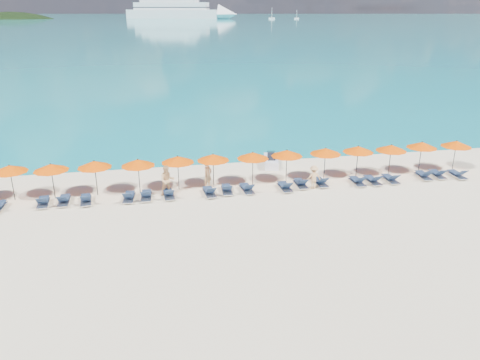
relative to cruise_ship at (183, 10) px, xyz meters
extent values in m
plane|color=beige|center=(-38.63, -541.07, -9.20)|extent=(1400.00, 1400.00, 0.00)
cube|color=#1FA9B2|center=(-38.63, 118.93, -9.20)|extent=(1600.00, 1300.00, 0.01)
ellipsoid|color=black|center=(-188.63, 18.93, -44.20)|extent=(162.00, 126.00, 85.50)
cube|color=silver|center=(-10.48, 4.20, -4.39)|extent=(105.41, 57.23, 9.62)
cone|color=silver|center=(48.47, -19.42, -4.39)|extent=(27.52, 27.52, 21.17)
cube|color=silver|center=(-12.27, 4.92, 4.27)|extent=(84.69, 46.68, 7.70)
cube|color=silver|center=(-14.06, 5.63, 10.04)|extent=(66.29, 37.80, 4.81)
cube|color=black|center=(-12.27, 4.92, 2.83)|extent=(85.74, 47.25, 0.87)
cube|color=black|center=(-12.27, 4.92, 6.19)|extent=(83.63, 46.10, 0.87)
cube|color=silver|center=(92.05, -46.81, -8.34)|extent=(6.47, 2.16, 1.72)
cylinder|color=silver|center=(92.05, -46.81, -2.73)|extent=(0.39, 0.39, 10.78)
cube|color=silver|center=(122.04, -40.63, -8.50)|extent=(5.25, 1.75, 1.40)
cylinder|color=silver|center=(122.04, -40.63, -3.95)|extent=(0.32, 0.32, 8.75)
cube|color=white|center=(-35.15, -532.25, -8.88)|extent=(1.48, 2.75, 0.60)
cube|color=black|center=(-35.20, -532.47, -8.44)|extent=(0.75, 1.17, 0.38)
cylinder|color=black|center=(-35.02, -531.62, -8.28)|extent=(0.60, 0.18, 0.07)
imported|color=tan|center=(-40.34, -535.89, -8.32)|extent=(0.77, 0.74, 1.77)
imported|color=tan|center=(-42.95, -536.67, -8.24)|extent=(1.00, 0.66, 1.93)
imported|color=tan|center=(-33.67, -537.35, -8.42)|extent=(1.02, 0.49, 1.57)
cylinder|color=black|center=(-52.18, -535.69, -8.10)|extent=(0.05, 0.05, 2.20)
cone|color=#E64C00|center=(-52.18, -535.69, -7.18)|extent=(2.10, 2.10, 0.42)
sphere|color=black|center=(-52.18, -535.69, -6.96)|extent=(0.08, 0.08, 0.08)
cylinder|color=black|center=(-49.80, -535.91, -8.10)|extent=(0.05, 0.05, 2.20)
cone|color=#E64C00|center=(-49.80, -535.91, -7.18)|extent=(2.10, 2.10, 0.42)
sphere|color=black|center=(-49.80, -535.91, -6.96)|extent=(0.08, 0.08, 0.08)
cylinder|color=black|center=(-47.29, -535.80, -8.10)|extent=(0.05, 0.05, 2.20)
cone|color=#E64C00|center=(-47.29, -535.80, -7.18)|extent=(2.10, 2.10, 0.42)
sphere|color=black|center=(-47.29, -535.80, -6.96)|extent=(0.08, 0.08, 0.08)
cylinder|color=black|center=(-44.67, -535.98, -8.10)|extent=(0.05, 0.05, 2.20)
cone|color=#E64C00|center=(-44.67, -535.98, -7.18)|extent=(2.10, 2.10, 0.42)
sphere|color=black|center=(-44.67, -535.98, -6.96)|extent=(0.08, 0.08, 0.08)
cylinder|color=black|center=(-42.21, -535.78, -8.10)|extent=(0.05, 0.05, 2.20)
cone|color=#E64C00|center=(-42.21, -535.78, -7.18)|extent=(2.10, 2.10, 0.42)
sphere|color=black|center=(-42.21, -535.78, -6.96)|extent=(0.08, 0.08, 0.08)
cylinder|color=black|center=(-39.94, -535.78, -8.10)|extent=(0.05, 0.05, 2.20)
cone|color=#E64C00|center=(-39.94, -535.78, -7.18)|extent=(2.10, 2.10, 0.42)
sphere|color=black|center=(-39.94, -535.78, -6.96)|extent=(0.08, 0.08, 0.08)
cylinder|color=black|center=(-37.35, -535.87, -8.10)|extent=(0.05, 0.05, 2.20)
cone|color=#E64C00|center=(-37.35, -535.87, -7.18)|extent=(2.10, 2.10, 0.42)
sphere|color=black|center=(-37.35, -535.87, -6.96)|extent=(0.08, 0.08, 0.08)
cylinder|color=black|center=(-35.03, -535.79, -8.10)|extent=(0.05, 0.05, 2.20)
cone|color=#E64C00|center=(-35.03, -535.79, -7.18)|extent=(2.10, 2.10, 0.42)
sphere|color=black|center=(-35.03, -535.79, -6.96)|extent=(0.08, 0.08, 0.08)
cylinder|color=black|center=(-32.36, -535.84, -8.10)|extent=(0.05, 0.05, 2.20)
cone|color=#E64C00|center=(-32.36, -535.84, -7.18)|extent=(2.10, 2.10, 0.42)
sphere|color=black|center=(-32.36, -535.84, -6.96)|extent=(0.08, 0.08, 0.08)
cylinder|color=black|center=(-30.01, -535.83, -8.10)|extent=(0.05, 0.05, 2.20)
cone|color=#E64C00|center=(-30.01, -535.83, -7.18)|extent=(2.10, 2.10, 0.42)
sphere|color=black|center=(-30.01, -535.83, -6.96)|extent=(0.08, 0.08, 0.08)
cylinder|color=black|center=(-27.66, -535.97, -8.10)|extent=(0.05, 0.05, 2.20)
cone|color=#E64C00|center=(-27.66, -535.97, -7.18)|extent=(2.10, 2.10, 0.42)
sphere|color=black|center=(-27.66, -535.97, -6.96)|extent=(0.08, 0.08, 0.08)
cylinder|color=black|center=(-25.19, -535.70, -8.10)|extent=(0.05, 0.05, 2.20)
cone|color=#E64C00|center=(-25.19, -535.70, -7.18)|extent=(2.10, 2.10, 0.42)
sphere|color=black|center=(-25.19, -535.70, -6.96)|extent=(0.08, 0.08, 0.08)
cylinder|color=black|center=(-22.64, -535.89, -8.10)|extent=(0.05, 0.05, 2.20)
cone|color=#E64C00|center=(-22.64, -535.89, -7.18)|extent=(2.10, 2.10, 0.42)
sphere|color=black|center=(-22.64, -535.89, -6.96)|extent=(0.08, 0.08, 0.08)
cube|color=silver|center=(-50.30, -536.93, -9.06)|extent=(0.74, 1.74, 0.06)
cube|color=#1C2F4E|center=(-50.31, -536.68, -8.90)|extent=(0.63, 1.14, 0.04)
cube|color=#1C2F4E|center=(-50.26, -537.48, -8.65)|extent=(0.59, 0.58, 0.43)
cube|color=silver|center=(-49.13, -536.89, -9.06)|extent=(0.65, 1.71, 0.06)
cube|color=#1C2F4E|center=(-49.13, -536.64, -8.90)|extent=(0.57, 1.11, 0.04)
cube|color=#1C2F4E|center=(-49.12, -537.44, -8.65)|extent=(0.56, 0.55, 0.43)
cube|color=silver|center=(-47.85, -537.05, -9.06)|extent=(0.78, 1.75, 0.06)
cube|color=#1C2F4E|center=(-47.88, -536.80, -8.90)|extent=(0.65, 1.15, 0.04)
cube|color=#1C2F4E|center=(-47.80, -537.59, -8.65)|extent=(0.60, 0.59, 0.43)
cube|color=silver|center=(-45.32, -537.08, -9.06)|extent=(0.78, 1.75, 0.06)
cube|color=#1C2F4E|center=(-45.30, -536.83, -8.90)|extent=(0.65, 1.15, 0.04)
cube|color=#1C2F4E|center=(-45.37, -537.63, -8.65)|extent=(0.60, 0.59, 0.43)
cube|color=silver|center=(-44.30, -537.04, -9.06)|extent=(0.71, 1.73, 0.06)
cube|color=#1C2F4E|center=(-44.28, -536.79, -8.90)|extent=(0.61, 1.13, 0.04)
cube|color=#1C2F4E|center=(-44.33, -537.59, -8.65)|extent=(0.58, 0.56, 0.43)
cube|color=silver|center=(-42.94, -537.07, -9.06)|extent=(0.74, 1.74, 0.06)
cube|color=#1C2F4E|center=(-42.96, -536.83, -8.90)|extent=(0.63, 1.14, 0.04)
cube|color=#1C2F4E|center=(-42.90, -537.62, -8.65)|extent=(0.59, 0.58, 0.43)
cube|color=silver|center=(-40.41, -537.21, -9.06)|extent=(0.76, 1.74, 0.06)
cube|color=#1C2F4E|center=(-40.43, -536.96, -8.90)|extent=(0.64, 1.14, 0.04)
cube|color=#1C2F4E|center=(-40.37, -537.75, -8.65)|extent=(0.59, 0.58, 0.43)
cube|color=silver|center=(-39.28, -536.99, -9.06)|extent=(0.73, 1.74, 0.06)
cube|color=#1C2F4E|center=(-39.26, -536.74, -8.90)|extent=(0.62, 1.13, 0.04)
cube|color=#1C2F4E|center=(-39.31, -537.54, -8.65)|extent=(0.58, 0.57, 0.43)
cube|color=silver|center=(-38.00, -537.09, -9.06)|extent=(0.76, 1.74, 0.06)
cube|color=#1C2F4E|center=(-38.02, -536.84, -8.90)|extent=(0.64, 1.14, 0.04)
cube|color=#1C2F4E|center=(-37.96, -537.64, -8.65)|extent=(0.59, 0.58, 0.43)
cube|color=silver|center=(-35.53, -537.23, -9.06)|extent=(0.67, 1.72, 0.06)
cube|color=#1C2F4E|center=(-35.54, -536.98, -8.90)|extent=(0.59, 1.12, 0.04)
cube|color=#1C2F4E|center=(-35.51, -537.78, -8.65)|extent=(0.57, 0.55, 0.43)
cube|color=silver|center=(-34.36, -536.87, -9.06)|extent=(0.66, 1.71, 0.06)
cube|color=#1C2F4E|center=(-34.35, -536.62, -8.90)|extent=(0.58, 1.11, 0.04)
cube|color=#1C2F4E|center=(-34.37, -537.42, -8.65)|extent=(0.56, 0.55, 0.43)
cube|color=silver|center=(-32.99, -536.84, -9.06)|extent=(0.63, 1.70, 0.06)
cube|color=#1C2F4E|center=(-32.99, -536.59, -8.90)|extent=(0.56, 1.10, 0.04)
cube|color=#1C2F4E|center=(-32.99, -537.39, -8.65)|extent=(0.55, 0.54, 0.43)
cube|color=silver|center=(-30.53, -537.18, -9.06)|extent=(0.62, 1.70, 0.06)
cube|color=#1C2F4E|center=(-30.53, -536.93, -8.90)|extent=(0.55, 1.10, 0.04)
cube|color=#1C2F4E|center=(-30.53, -537.73, -8.65)|extent=(0.55, 0.54, 0.43)
cube|color=silver|center=(-29.45, -537.19, -9.06)|extent=(0.71, 1.73, 0.06)
cube|color=#1C2F4E|center=(-29.46, -536.94, -8.90)|extent=(0.61, 1.13, 0.04)
cube|color=#1C2F4E|center=(-29.42, -537.74, -8.65)|extent=(0.58, 0.56, 0.43)
cube|color=silver|center=(-28.14, -537.16, -9.06)|extent=(0.62, 1.70, 0.06)
cube|color=#1C2F4E|center=(-28.14, -536.91, -8.90)|extent=(0.55, 1.10, 0.04)
cube|color=#1C2F4E|center=(-28.14, -537.71, -8.65)|extent=(0.55, 0.54, 0.43)
cube|color=silver|center=(-25.58, -536.95, -9.06)|extent=(0.78, 1.75, 0.06)
cube|color=#1C2F4E|center=(-25.56, -536.70, -8.90)|extent=(0.66, 1.15, 0.04)
cube|color=#1C2F4E|center=(-25.63, -537.49, -8.65)|extent=(0.60, 0.59, 0.43)
cube|color=silver|center=(-24.49, -536.89, -9.06)|extent=(0.73, 1.74, 0.06)
cube|color=#1C2F4E|center=(-24.47, -536.64, -8.90)|extent=(0.62, 1.13, 0.04)
cube|color=#1C2F4E|center=(-24.53, -537.44, -8.65)|extent=(0.58, 0.57, 0.43)
cube|color=silver|center=(-23.18, -537.21, -9.06)|extent=(0.65, 1.71, 0.06)
cube|color=#1C2F4E|center=(-23.18, -536.96, -8.90)|extent=(0.57, 1.11, 0.04)
cube|color=#1C2F4E|center=(-23.19, -537.76, -8.65)|extent=(0.56, 0.55, 0.43)
camera|label=1|loc=(-43.72, -564.20, 1.79)|focal=35.00mm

